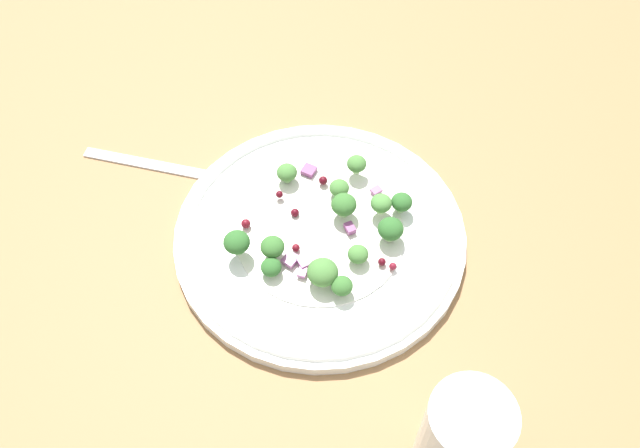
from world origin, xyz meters
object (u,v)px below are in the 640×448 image
(water_glass, at_px, (462,437))
(broccoli_floret_2, at_px, (273,247))
(broccoli_floret_0, at_px, (391,229))
(fork, at_px, (178,169))
(broccoli_floret_1, at_px, (237,243))
(plate, at_px, (320,235))

(water_glass, bearing_deg, broccoli_floret_2, 154.25)
(broccoli_floret_0, distance_m, fork, 0.24)
(broccoli_floret_1, bearing_deg, water_glass, -20.43)
(plate, xyz_separation_m, broccoli_floret_0, (0.06, 0.02, 0.02))
(broccoli_floret_2, relative_size, water_glass, 0.23)
(broccoli_floret_0, xyz_separation_m, broccoli_floret_1, (-0.12, -0.08, 0.00))
(broccoli_floret_1, bearing_deg, fork, 147.52)
(broccoli_floret_0, relative_size, broccoli_floret_2, 1.09)
(water_glass, bearing_deg, broccoli_floret_1, 159.57)
(plate, xyz_separation_m, water_glass, (0.19, -0.15, 0.04))
(broccoli_floret_1, height_order, fork, broccoli_floret_1)
(broccoli_floret_2, height_order, fork, broccoli_floret_2)
(broccoli_floret_1, bearing_deg, broccoli_floret_0, 31.88)
(broccoli_floret_2, bearing_deg, broccoli_floret_1, -158.21)
(plate, bearing_deg, broccoli_floret_2, -122.59)
(broccoli_floret_0, height_order, fork, broccoli_floret_0)
(broccoli_floret_0, relative_size, water_glass, 0.25)
(plate, bearing_deg, broccoli_floret_0, 17.38)
(broccoli_floret_1, height_order, water_glass, water_glass)
(broccoli_floret_0, bearing_deg, broccoli_floret_2, -145.19)
(broccoli_floret_0, height_order, broccoli_floret_1, broccoli_floret_1)
(broccoli_floret_2, bearing_deg, fork, 157.30)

